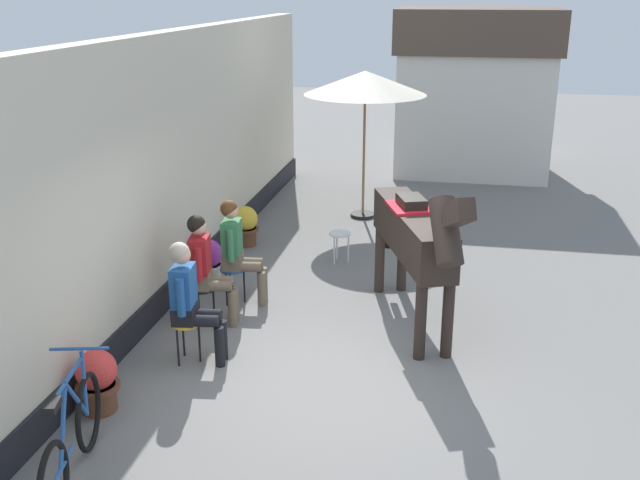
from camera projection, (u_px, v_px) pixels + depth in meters
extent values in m
plane|color=slate|center=(370.00, 270.00, 10.79)|extent=(40.00, 40.00, 0.00)
cube|color=beige|center=(157.00, 173.00, 9.31)|extent=(0.30, 14.00, 3.40)
cube|color=black|center=(167.00, 285.00, 9.80)|extent=(0.34, 14.00, 0.36)
cube|color=silver|center=(473.00, 113.00, 16.22)|extent=(3.20, 2.40, 2.60)
cube|color=brown|center=(478.00, 30.00, 15.65)|extent=(3.40, 2.60, 0.90)
cylinder|color=gold|center=(186.00, 323.00, 8.04)|extent=(0.34, 0.34, 0.03)
cylinder|color=black|center=(200.00, 343.00, 8.10)|extent=(0.02, 0.02, 0.45)
cylinder|color=black|center=(183.00, 337.00, 8.23)|extent=(0.02, 0.02, 0.45)
cylinder|color=black|center=(178.00, 347.00, 8.00)|extent=(0.02, 0.02, 0.45)
cube|color=black|center=(185.00, 313.00, 8.00)|extent=(0.28, 0.35, 0.20)
cube|color=#1E4C8C|center=(183.00, 286.00, 7.89)|extent=(0.26, 0.36, 0.44)
sphere|color=tan|center=(181.00, 255.00, 7.78)|extent=(0.20, 0.20, 0.20)
sphere|color=#B2A38E|center=(179.00, 252.00, 7.77)|extent=(0.22, 0.22, 0.22)
cylinder|color=black|center=(204.00, 315.00, 8.08)|extent=(0.39, 0.17, 0.13)
cylinder|color=black|center=(223.00, 340.00, 8.16)|extent=(0.11, 0.11, 0.46)
cylinder|color=black|center=(201.00, 321.00, 7.93)|extent=(0.39, 0.17, 0.13)
cylinder|color=black|center=(220.00, 347.00, 8.01)|extent=(0.11, 0.11, 0.46)
cylinder|color=#1E4C8C|center=(190.00, 283.00, 8.10)|extent=(0.09, 0.09, 0.42)
cylinder|color=#1E4C8C|center=(181.00, 297.00, 7.72)|extent=(0.09, 0.09, 0.42)
cylinder|color=black|center=(202.00, 288.00, 8.95)|extent=(0.34, 0.34, 0.03)
cylinder|color=black|center=(214.00, 306.00, 9.02)|extent=(0.02, 0.02, 0.45)
cylinder|color=black|center=(199.00, 302.00, 9.15)|extent=(0.02, 0.02, 0.45)
cylinder|color=black|center=(195.00, 310.00, 8.92)|extent=(0.02, 0.02, 0.45)
cube|color=brown|center=(201.00, 279.00, 8.91)|extent=(0.29, 0.35, 0.20)
cube|color=maroon|center=(200.00, 255.00, 8.81)|extent=(0.27, 0.37, 0.44)
sphere|color=tan|center=(198.00, 227.00, 8.70)|extent=(0.20, 0.20, 0.20)
sphere|color=black|center=(196.00, 224.00, 8.69)|extent=(0.22, 0.22, 0.22)
cylinder|color=brown|center=(218.00, 281.00, 9.00)|extent=(0.40, 0.19, 0.13)
cylinder|color=brown|center=(234.00, 304.00, 9.09)|extent=(0.11, 0.11, 0.46)
cylinder|color=brown|center=(216.00, 286.00, 8.85)|extent=(0.40, 0.19, 0.13)
cylinder|color=brown|center=(233.00, 309.00, 8.94)|extent=(0.11, 0.11, 0.46)
cylinder|color=maroon|center=(204.00, 253.00, 9.01)|extent=(0.09, 0.09, 0.42)
cylinder|color=maroon|center=(198.00, 264.00, 8.64)|extent=(0.09, 0.09, 0.42)
cylinder|color=#194C99|center=(233.00, 269.00, 9.56)|extent=(0.34, 0.34, 0.03)
cylinder|color=black|center=(244.00, 286.00, 9.63)|extent=(0.02, 0.02, 0.45)
cylinder|color=black|center=(230.00, 282.00, 9.76)|extent=(0.02, 0.02, 0.45)
cylinder|color=black|center=(227.00, 289.00, 9.53)|extent=(0.02, 0.02, 0.45)
cube|color=brown|center=(233.00, 261.00, 9.52)|extent=(0.28, 0.35, 0.20)
cube|color=#337247|center=(232.00, 237.00, 9.42)|extent=(0.26, 0.36, 0.44)
sphere|color=tan|center=(231.00, 211.00, 9.31)|extent=(0.20, 0.20, 0.20)
sphere|color=#593319|center=(229.00, 209.00, 9.30)|extent=(0.22, 0.22, 0.22)
cylinder|color=brown|center=(248.00, 262.00, 9.60)|extent=(0.39, 0.17, 0.13)
cylinder|color=brown|center=(263.00, 284.00, 9.69)|extent=(0.11, 0.11, 0.46)
cylinder|color=brown|center=(246.00, 267.00, 9.45)|extent=(0.39, 0.17, 0.13)
cylinder|color=brown|center=(262.00, 289.00, 9.54)|extent=(0.11, 0.11, 0.46)
cylinder|color=#337247|center=(236.00, 236.00, 9.62)|extent=(0.09, 0.09, 0.42)
cylinder|color=#337247|center=(230.00, 246.00, 9.25)|extent=(0.09, 0.09, 0.42)
cube|color=#2D231E|center=(412.00, 232.00, 8.81)|extent=(1.16, 2.22, 0.52)
cylinder|color=#2D231E|center=(448.00, 320.00, 8.14)|extent=(0.13, 0.13, 0.90)
cylinder|color=#2D231E|center=(420.00, 321.00, 8.10)|extent=(0.13, 0.13, 0.90)
cylinder|color=#2D231E|center=(402.00, 259.00, 9.96)|extent=(0.13, 0.13, 0.90)
cylinder|color=#2D231E|center=(380.00, 260.00, 9.91)|extent=(0.13, 0.13, 0.90)
cylinder|color=#2D231E|center=(446.00, 232.00, 7.56)|extent=(0.48, 0.69, 0.73)
cube|color=#2D231E|center=(459.00, 213.00, 7.14)|extent=(0.35, 0.56, 0.40)
cube|color=black|center=(446.00, 218.00, 7.53)|extent=(0.25, 0.61, 0.48)
cylinder|color=black|center=(389.00, 225.00, 9.96)|extent=(0.13, 0.13, 0.65)
cube|color=red|center=(411.00, 207.00, 8.81)|extent=(0.67, 0.73, 0.03)
cube|color=black|center=(411.00, 202.00, 8.79)|extent=(0.41, 0.51, 0.12)
cylinder|color=brown|center=(99.00, 397.00, 7.19)|extent=(0.34, 0.34, 0.28)
cylinder|color=brown|center=(98.00, 386.00, 7.15)|extent=(0.43, 0.43, 0.04)
sphere|color=red|center=(96.00, 370.00, 7.09)|extent=(0.40, 0.40, 0.40)
cylinder|color=beige|center=(209.00, 274.00, 10.28)|extent=(0.34, 0.34, 0.28)
cylinder|color=beige|center=(209.00, 266.00, 10.24)|extent=(0.43, 0.43, 0.04)
sphere|color=purple|center=(208.00, 254.00, 10.18)|extent=(0.40, 0.40, 0.40)
cylinder|color=brown|center=(246.00, 237.00, 11.81)|extent=(0.34, 0.34, 0.28)
cylinder|color=brown|center=(245.00, 229.00, 11.77)|extent=(0.43, 0.43, 0.04)
sphere|color=gold|center=(245.00, 219.00, 11.71)|extent=(0.40, 0.40, 0.40)
torus|color=black|center=(88.00, 412.00, 6.55)|extent=(0.21, 0.70, 0.71)
cylinder|color=#235199|center=(76.00, 398.00, 6.18)|extent=(0.15, 0.50, 0.60)
cylinder|color=#235199|center=(63.00, 428.00, 5.81)|extent=(0.12, 0.35, 0.55)
cylinder|color=#235199|center=(67.00, 380.00, 5.94)|extent=(0.22, 0.79, 0.09)
cylinder|color=#235199|center=(63.00, 465.00, 5.81)|extent=(0.16, 0.52, 0.06)
cylinder|color=#235199|center=(84.00, 383.00, 6.43)|extent=(0.06, 0.09, 0.60)
cylinder|color=#235199|center=(79.00, 349.00, 6.29)|extent=(0.49, 0.14, 0.03)
cube|color=black|center=(52.00, 405.00, 5.56)|extent=(0.14, 0.22, 0.06)
cylinder|color=black|center=(363.00, 215.00, 13.30)|extent=(0.44, 0.44, 0.06)
cylinder|color=olive|center=(364.00, 157.00, 12.95)|extent=(0.04, 0.04, 2.20)
cone|color=beige|center=(365.00, 83.00, 12.54)|extent=(2.10, 2.10, 0.40)
cylinder|color=white|center=(340.00, 234.00, 10.99)|extent=(0.32, 0.32, 0.03)
cylinder|color=silver|center=(348.00, 249.00, 11.04)|extent=(0.02, 0.02, 0.43)
cylinder|color=silver|center=(337.00, 245.00, 11.18)|extent=(0.02, 0.02, 0.43)
cylinder|color=silver|center=(334.00, 250.00, 10.97)|extent=(0.02, 0.02, 0.43)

